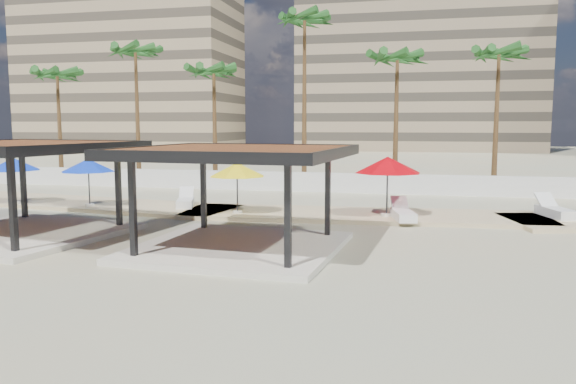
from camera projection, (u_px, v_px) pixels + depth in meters
name	position (u px, v px, depth m)	size (l,w,h in m)	color
ground	(280.00, 248.00, 18.70)	(200.00, 200.00, 0.00)	tan
promenade	(362.00, 214.00, 25.66)	(44.45, 7.97, 0.24)	#C6B284
boundary_wall	(343.00, 183.00, 34.10)	(56.00, 0.30, 1.20)	silver
building_west	(131.00, 57.00, 92.11)	(34.00, 16.00, 32.40)	#937F60
building_mid	(418.00, 63.00, 91.55)	(38.00, 16.00, 30.40)	#847259
pavilion_central	(239.00, 189.00, 18.21)	(7.12, 7.12, 3.39)	beige
pavilion_west	(18.00, 180.00, 20.43)	(7.86, 7.86, 3.48)	beige
umbrella_a	(88.00, 165.00, 27.01)	(3.21, 3.21, 2.30)	beige
umbrella_b	(237.00, 170.00, 24.82)	(2.85, 2.85, 2.25)	beige
umbrella_c	(388.00, 165.00, 23.93)	(3.69, 3.69, 2.57)	beige
umbrella_f	(13.00, 164.00, 27.95)	(3.11, 3.11, 2.29)	beige
lounger_a	(185.00, 202.00, 27.19)	(1.40, 2.34, 0.84)	silver
lounger_b	(403.00, 214.00, 23.44)	(1.21, 2.34, 0.85)	silver
lounger_c	(555.00, 212.00, 24.04)	(1.42, 2.54, 0.91)	silver
palm_a	(57.00, 78.00, 40.25)	(3.00, 3.00, 8.54)	brown
palm_b	(135.00, 57.00, 39.12)	(3.00, 3.00, 10.05)	brown
palm_c	(214.00, 76.00, 37.36)	(3.00, 3.00, 8.48)	brown
palm_d	(305.00, 27.00, 36.42)	(3.00, 3.00, 11.75)	brown
palm_e	(397.00, 63.00, 34.88)	(3.00, 3.00, 9.10)	brown
palm_f	(499.00, 59.00, 33.72)	(3.00, 3.00, 9.19)	brown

